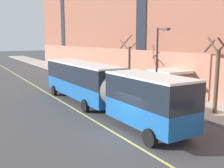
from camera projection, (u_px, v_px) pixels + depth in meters
name	position (u px, v px, depth m)	size (l,w,h in m)	color
ground_plane	(127.00, 135.00, 15.63)	(260.00, 260.00, 0.00)	#424244
sidewalk	(192.00, 105.00, 22.47)	(4.88, 160.00, 0.15)	#ADA89E
city_bus	(99.00, 85.00, 20.99)	(3.09, 18.66, 3.58)	#19569E
parked_car_black_1	(87.00, 80.00, 32.11)	(2.07, 4.77, 1.56)	black
parked_car_green_3	(65.00, 73.00, 38.49)	(1.94, 4.44, 1.56)	#23603D
street_tree_mid_block	(217.00, 73.00, 19.50)	(1.79, 1.80, 6.19)	brown
street_tree_far_uptown	(129.00, 63.00, 29.50)	(1.66, 1.55, 6.10)	brown
street_lamp	(159.00, 57.00, 22.90)	(0.36, 1.48, 6.50)	#2D2D30
lane_centerline	(98.00, 123.00, 17.97)	(0.16, 140.00, 0.01)	#E0D66B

